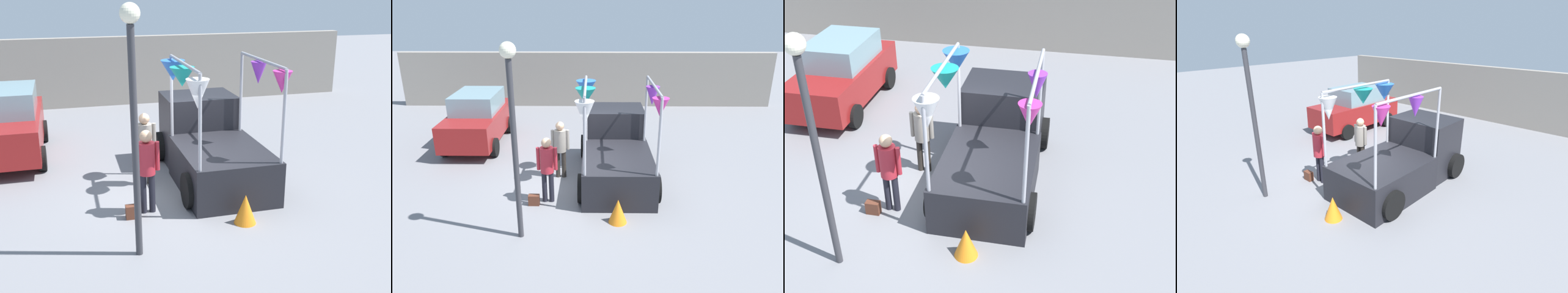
{
  "view_description": "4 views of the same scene",
  "coord_description": "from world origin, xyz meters",
  "views": [
    {
      "loc": [
        -2.33,
        -9.87,
        4.51
      ],
      "look_at": [
        0.3,
        -0.32,
        1.19
      ],
      "focal_mm": 45.0,
      "sensor_mm": 36.0,
      "label": 1
    },
    {
      "loc": [
        0.31,
        -9.57,
        4.97
      ],
      "look_at": [
        0.19,
        0.36,
        1.12
      ],
      "focal_mm": 35.0,
      "sensor_mm": 36.0,
      "label": 2
    },
    {
      "loc": [
        2.48,
        -8.09,
        6.43
      ],
      "look_at": [
        0.78,
        0.24,
        1.12
      ],
      "focal_mm": 45.0,
      "sensor_mm": 36.0,
      "label": 3
    },
    {
      "loc": [
        5.93,
        -5.67,
        4.41
      ],
      "look_at": [
        0.74,
        -0.14,
        1.39
      ],
      "focal_mm": 28.0,
      "sensor_mm": 36.0,
      "label": 4
    }
  ],
  "objects": [
    {
      "name": "ground_plane",
      "position": [
        0.0,
        0.0,
        0.0
      ],
      "size": [
        60.0,
        60.0,
        0.0
      ],
      "primitive_type": "plane",
      "color": "slate"
    },
    {
      "name": "vendor_truck",
      "position": [
        0.98,
        1.0,
        0.85
      ],
      "size": [
        2.33,
        4.1,
        2.96
      ],
      "color": "black",
      "rests_on": "ground"
    },
    {
      "name": "parked_car",
      "position": [
        -3.82,
        3.59,
        0.94
      ],
      "size": [
        1.88,
        4.0,
        1.88
      ],
      "color": "maroon",
      "rests_on": "ground"
    },
    {
      "name": "person_customer",
      "position": [
        -0.83,
        -0.74,
        1.07
      ],
      "size": [
        0.53,
        0.34,
        1.77
      ],
      "color": "black",
      "rests_on": "ground"
    },
    {
      "name": "person_vendor",
      "position": [
        -0.62,
        0.74,
        1.04
      ],
      "size": [
        0.53,
        0.34,
        1.72
      ],
      "color": "#2D2823",
      "rests_on": "ground"
    },
    {
      "name": "handbag",
      "position": [
        -1.18,
        -0.94,
        0.14
      ],
      "size": [
        0.28,
        0.16,
        0.28
      ],
      "primitive_type": "cube",
      "color": "#592D1E",
      "rests_on": "ground"
    },
    {
      "name": "street_lamp",
      "position": [
        -1.28,
        -2.34,
        2.74
      ],
      "size": [
        0.32,
        0.32,
        4.25
      ],
      "color": "#333338",
      "rests_on": "ground"
    },
    {
      "name": "brick_boundary_wall",
      "position": [
        0.0,
        8.98,
        1.3
      ],
      "size": [
        18.0,
        0.36,
        2.6
      ],
      "primitive_type": "cube",
      "color": "gray",
      "rests_on": "ground"
    },
    {
      "name": "folded_kite_bundle_tangerine",
      "position": [
        0.92,
        -1.74,
        0.3
      ],
      "size": [
        0.56,
        0.56,
        0.6
      ],
      "primitive_type": "cone",
      "rotation": [
        0.0,
        0.0,
        0.33
      ],
      "color": "orange",
      "rests_on": "ground"
    }
  ]
}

